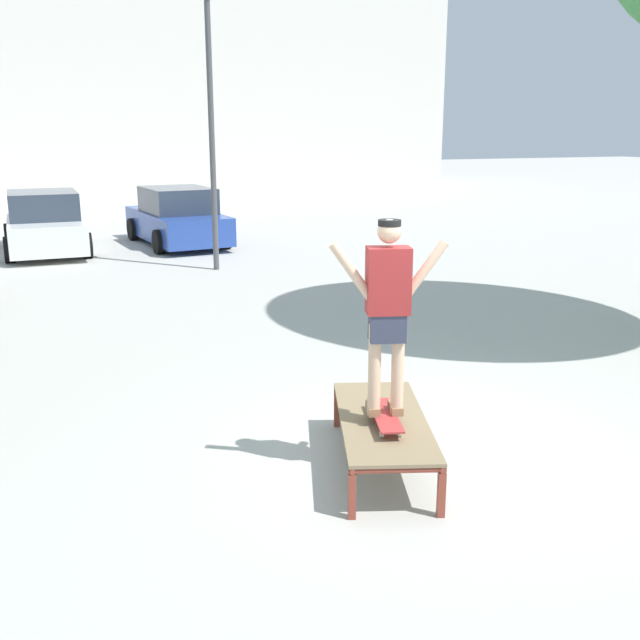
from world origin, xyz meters
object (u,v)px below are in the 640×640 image
object	(u,v)px
skate_box	(383,423)
skater	(388,305)
car_white	(45,224)
skateboard	(385,416)
light_post	(210,85)
car_blue	(177,218)

from	to	relation	value
skate_box	skater	size ratio (longest dim) A/B	1.21
skate_box	car_white	xyz separation A→B (m)	(-2.35, 13.79, 0.28)
car_white	skate_box	bearing A→B (deg)	-80.32
skate_box	skater	bearing A→B (deg)	-109.60
skater	skate_box	bearing A→B (deg)	70.40
skate_box	car_white	bearing A→B (deg)	99.68
skateboard	light_post	distance (m)	10.65
car_blue	car_white	bearing A→B (deg)	-179.47
skater	car_blue	size ratio (longest dim) A/B	0.39
car_white	car_blue	xyz separation A→B (m)	(3.27, 0.03, 0.00)
skate_box	car_white	size ratio (longest dim) A/B	0.49
car_blue	light_post	bearing A→B (deg)	-89.14
skateboard	car_blue	xyz separation A→B (m)	(0.96, 13.95, 0.15)
skate_box	car_blue	world-z (taller)	car_blue
car_white	car_blue	distance (m)	3.27
skateboard	light_post	size ratio (longest dim) A/B	0.14
skater	car_blue	xyz separation A→B (m)	(0.96, 13.95, -0.84)
skate_box	skateboard	bearing A→B (deg)	-109.57
skate_box	car_blue	bearing A→B (deg)	86.20
car_blue	light_post	size ratio (longest dim) A/B	0.75
car_white	light_post	distance (m)	5.97
skate_box	light_post	bearing A→B (deg)	84.40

